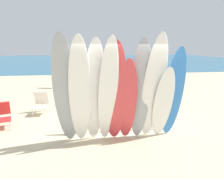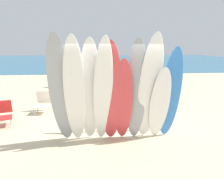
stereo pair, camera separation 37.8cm
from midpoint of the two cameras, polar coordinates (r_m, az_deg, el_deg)
The scene contains 21 objects.
ground at distance 19.55m, azimuth -5.69°, elevation 4.93°, with size 60.00×60.00×0.00m, color beige.
ocean_water at distance 37.99m, azimuth -6.86°, elevation 8.42°, with size 60.00×40.00×0.02m, color teal.
surfboard_rack at distance 5.77m, azimuth 0.02°, elevation -7.65°, with size 3.14×0.07×0.61m.
surfboard_grey_0 at distance 4.86m, azimuth -15.30°, elevation -0.96°, with size 0.58×0.06×2.86m, color #999EA3.
surfboard_white_1 at distance 4.75m, azimuth -11.40°, elevation -1.32°, with size 0.52×0.08×2.84m, color white.
surfboard_white_2 at distance 4.87m, azimuth -7.24°, elevation -1.16°, with size 0.52×0.07×2.75m, color white.
surfboard_white_3 at distance 4.77m, azimuth -3.42°, elevation -1.14°, with size 0.47×0.07×2.82m, color white.
surfboard_red_4 at distance 4.85m, azimuth -1.30°, elevation -1.45°, with size 0.57×0.06×2.70m, color #D13D42.
surfboard_red_5 at distance 5.00m, azimuth 2.23°, elevation -3.39°, with size 0.48×0.08×2.29m, color #D13D42.
surfboard_grey_6 at distance 5.03m, azimuth 5.97°, elevation -0.74°, with size 0.53×0.06×2.72m, color #999EA3.
surfboard_white_7 at distance 5.07m, azimuth 9.64°, elevation -0.03°, with size 0.57×0.07×2.87m, color white.
surfboard_white_8 at distance 5.28m, azimuth 12.38°, elevation -4.04°, with size 0.50×0.06×2.08m, color white.
surfboard_blue_9 at distance 5.35m, azimuth 15.19°, elevation -1.36°, with size 0.51×0.07×2.54m, color #337AD1.
beachgoer_midbeach at distance 11.73m, azimuth -2.71°, elevation 5.14°, with size 0.46×0.64×1.75m.
beachgoer_by_water at distance 12.27m, azimuth -16.09°, elevation 4.25°, with size 0.50×0.35×1.48m.
beachgoer_photographing at distance 12.58m, azimuth -6.33°, elevation 5.29°, with size 0.60×0.33×1.65m.
beachgoer_strolling at distance 12.57m, azimuth 1.17°, elevation 5.49°, with size 0.61×0.37×1.70m.
beachgoer_near_rack at distance 7.93m, azimuth 10.50°, elevation 1.12°, with size 0.58×0.37×1.65m.
beach_chair_red at distance 7.86m, azimuth -21.04°, elevation -3.51°, with size 0.53×0.69×0.83m.
beach_chair_blue at distance 7.11m, azimuth -30.38°, elevation -6.09°, with size 0.72×0.87×0.79m.
distant_boat at distance 26.57m, azimuth -1.32°, elevation 7.15°, with size 3.30×0.76×0.26m.
Camera 1 is at (-0.94, -5.36, 2.45)m, focal length 32.00 mm.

